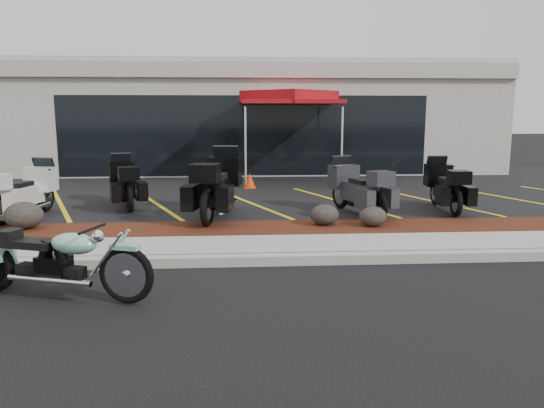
{
  "coord_description": "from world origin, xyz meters",
  "views": [
    {
      "loc": [
        -0.25,
        -6.91,
        2.33
      ],
      "look_at": [
        0.28,
        1.2,
        0.88
      ],
      "focal_mm": 35.0,
      "sensor_mm": 36.0,
      "label": 1
    }
  ],
  "objects": [
    {
      "name": "ground",
      "position": [
        0.0,
        0.0,
        0.0
      ],
      "size": [
        90.0,
        90.0,
        0.0
      ],
      "primitive_type": "plane",
      "color": "black",
      "rests_on": "ground"
    },
    {
      "name": "curb",
      "position": [
        0.0,
        0.9,
        0.07
      ],
      "size": [
        24.0,
        0.25,
        0.15
      ],
      "primitive_type": "cube",
      "color": "gray",
      "rests_on": "ground"
    },
    {
      "name": "sidewalk",
      "position": [
        0.0,
        1.6,
        0.07
      ],
      "size": [
        24.0,
        1.2,
        0.15
      ],
      "primitive_type": "cube",
      "color": "gray",
      "rests_on": "ground"
    },
    {
      "name": "mulch_bed",
      "position": [
        0.0,
        2.8,
        0.08
      ],
      "size": [
        24.0,
        1.2,
        0.16
      ],
      "primitive_type": "cube",
      "color": "#35120C",
      "rests_on": "ground"
    },
    {
      "name": "upper_lot",
      "position": [
        0.0,
        8.2,
        0.07
      ],
      "size": [
        26.0,
        9.6,
        0.15
      ],
      "primitive_type": "cube",
      "color": "black",
      "rests_on": "ground"
    },
    {
      "name": "dealership_building",
      "position": [
        0.0,
        14.47,
        2.01
      ],
      "size": [
        18.0,
        8.16,
        4.0
      ],
      "color": "gray",
      "rests_on": "ground"
    },
    {
      "name": "boulder_left",
      "position": [
        -4.2,
        2.96,
        0.41
      ],
      "size": [
        0.71,
        0.59,
        0.5
      ],
      "primitive_type": "ellipsoid",
      "color": "black",
      "rests_on": "mulch_bed"
    },
    {
      "name": "boulder_mid",
      "position": [
        1.4,
        2.93,
        0.36
      ],
      "size": [
        0.56,
        0.46,
        0.39
      ],
      "primitive_type": "ellipsoid",
      "color": "black",
      "rests_on": "mulch_bed"
    },
    {
      "name": "boulder_right",
      "position": [
        2.29,
        2.75,
        0.35
      ],
      "size": [
        0.52,
        0.44,
        0.37
      ],
      "primitive_type": "ellipsoid",
      "color": "black",
      "rests_on": "mulch_bed"
    },
    {
      "name": "hero_cruiser",
      "position": [
        -1.61,
        -0.67,
        0.48
      ],
      "size": [
        2.78,
        1.48,
        0.95
      ],
      "primitive_type": null,
      "rotation": [
        0.0,
        0.0,
        -0.31
      ],
      "color": "#7DC3A4",
      "rests_on": "ground"
    },
    {
      "name": "touring_white",
      "position": [
        -4.42,
        4.73,
        0.74
      ],
      "size": [
        1.21,
        2.15,
        1.18
      ],
      "primitive_type": null,
      "rotation": [
        0.0,
        0.0,
        1.34
      ],
      "color": "silver",
      "rests_on": "upper_lot"
    },
    {
      "name": "touring_black_front",
      "position": [
        -3.02,
        5.88,
        0.74
      ],
      "size": [
        1.35,
        2.17,
        1.18
      ],
      "primitive_type": null,
      "rotation": [
        0.0,
        0.0,
        1.88
      ],
      "color": "black",
      "rests_on": "upper_lot"
    },
    {
      "name": "touring_black_mid",
      "position": [
        -0.5,
        4.7,
        0.86
      ],
      "size": [
        1.37,
        2.57,
        1.42
      ],
      "primitive_type": null,
      "rotation": [
        0.0,
        0.0,
        1.38
      ],
      "color": "black",
      "rests_on": "upper_lot"
    },
    {
      "name": "touring_grey",
      "position": [
        2.04,
        4.66,
        0.74
      ],
      "size": [
        1.4,
        2.19,
        1.19
      ],
      "primitive_type": null,
      "rotation": [
        0.0,
        0.0,
        1.9
      ],
      "color": "#302F35",
      "rests_on": "upper_lot"
    },
    {
      "name": "touring_black_rear",
      "position": [
        4.34,
        4.99,
        0.72
      ],
      "size": [
        0.9,
        2.03,
        1.15
      ],
      "primitive_type": null,
      "rotation": [
        0.0,
        0.0,
        1.5
      ],
      "color": "black",
      "rests_on": "upper_lot"
    },
    {
      "name": "traffic_cone",
      "position": [
        0.09,
        7.97,
        0.36
      ],
      "size": [
        0.45,
        0.45,
        0.41
      ],
      "primitive_type": "cone",
      "rotation": [
        0.0,
        0.0,
        -0.42
      ],
      "color": "red",
      "rests_on": "upper_lot"
    },
    {
      "name": "popup_canopy",
      "position": [
        1.37,
        9.59,
        2.66
      ],
      "size": [
        3.93,
        3.93,
        2.77
      ],
      "rotation": [
        0.0,
        0.0,
        -0.42
      ],
      "color": "silver",
      "rests_on": "upper_lot"
    }
  ]
}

